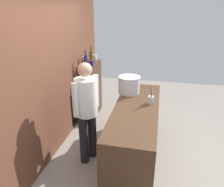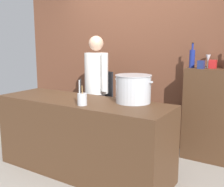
% 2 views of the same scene
% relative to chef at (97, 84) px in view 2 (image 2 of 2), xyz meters
% --- Properties ---
extents(ground_plane, '(8.00, 8.00, 0.00)m').
position_rel_chef_xyz_m(ground_plane, '(0.30, -0.74, -0.96)').
color(ground_plane, gray).
extents(brick_back_panel, '(4.40, 0.10, 3.00)m').
position_rel_chef_xyz_m(brick_back_panel, '(0.30, 0.66, 0.54)').
color(brick_back_panel, brown).
rests_on(brick_back_panel, ground_plane).
extents(prep_counter, '(2.18, 0.70, 0.90)m').
position_rel_chef_xyz_m(prep_counter, '(0.30, -0.74, -0.51)').
color(prep_counter, '#472D1C').
rests_on(prep_counter, ground_plane).
extents(bar_cabinet, '(0.76, 0.32, 1.24)m').
position_rel_chef_xyz_m(bar_cabinet, '(1.56, 0.45, -0.35)').
color(bar_cabinet, '#472D1C').
rests_on(bar_cabinet, ground_plane).
extents(chef, '(0.49, 0.41, 1.66)m').
position_rel_chef_xyz_m(chef, '(0.00, 0.00, 0.00)').
color(chef, black).
rests_on(chef, ground_plane).
extents(stockpot_large, '(0.47, 0.41, 0.31)m').
position_rel_chef_xyz_m(stockpot_large, '(0.88, -0.53, 0.09)').
color(stockpot_large, '#B7BABF').
rests_on(stockpot_large, prep_counter).
extents(utensil_crock, '(0.10, 0.10, 0.29)m').
position_rel_chef_xyz_m(utensil_crock, '(0.48, -0.95, 0.01)').
color(utensil_crock, '#B7BABF').
rests_on(utensil_crock, prep_counter).
extents(wine_bottle_cobalt, '(0.07, 0.07, 0.33)m').
position_rel_chef_xyz_m(wine_bottle_cobalt, '(1.24, 0.42, 0.40)').
color(wine_bottle_cobalt, navy).
rests_on(wine_bottle_cobalt, bar_cabinet).
extents(wine_glass_wide, '(0.07, 0.07, 0.17)m').
position_rel_chef_xyz_m(wine_glass_wide, '(1.42, 0.53, 0.39)').
color(wine_glass_wide, silver).
rests_on(wine_glass_wide, bar_cabinet).
extents(spice_tin_red, '(0.09, 0.09, 0.11)m').
position_rel_chef_xyz_m(spice_tin_red, '(1.50, 0.48, 0.33)').
color(spice_tin_red, red).
rests_on(spice_tin_red, bar_cabinet).
extents(spice_tin_navy, '(0.08, 0.08, 0.10)m').
position_rel_chef_xyz_m(spice_tin_navy, '(1.39, 0.34, 0.32)').
color(spice_tin_navy, navy).
rests_on(spice_tin_navy, bar_cabinet).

